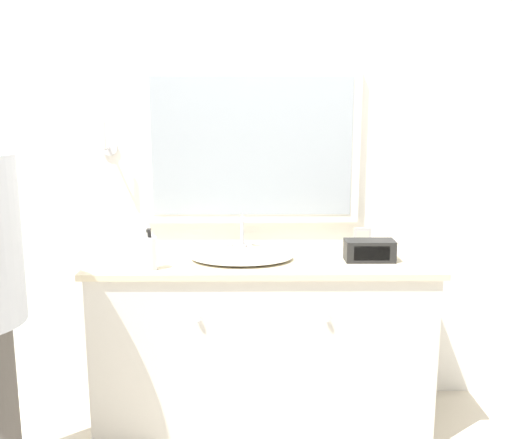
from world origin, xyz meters
TOP-DOWN VIEW (x-y plane):
  - wall_back at (-0.00, 0.64)m, footprint 8.00×0.18m
  - vanity_counter at (0.00, 0.31)m, footprint 1.73×0.62m
  - sink_basin at (-0.10, 0.29)m, footprint 0.52×0.42m
  - soap_bottle at (-0.53, 0.09)m, footprint 0.07×0.07m
  - appliance_box at (0.54, 0.25)m, footprint 0.25×0.12m
  - picture_frame at (0.55, 0.51)m, footprint 0.09×0.01m
  - hand_towel_near_sink at (-0.67, 0.37)m, footprint 0.14×0.12m

SIDE VIEW (x-z plane):
  - vanity_counter at x=0.00m, z-range 0.00..0.90m
  - sink_basin at x=-0.10m, z-range 0.83..1.01m
  - hand_towel_near_sink at x=-0.67m, z-range 0.90..0.95m
  - appliance_box at x=0.54m, z-range 0.90..1.01m
  - picture_frame at x=0.55m, z-range 0.90..1.02m
  - soap_bottle at x=-0.53m, z-range 0.88..1.08m
  - wall_back at x=0.00m, z-range 0.01..2.56m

